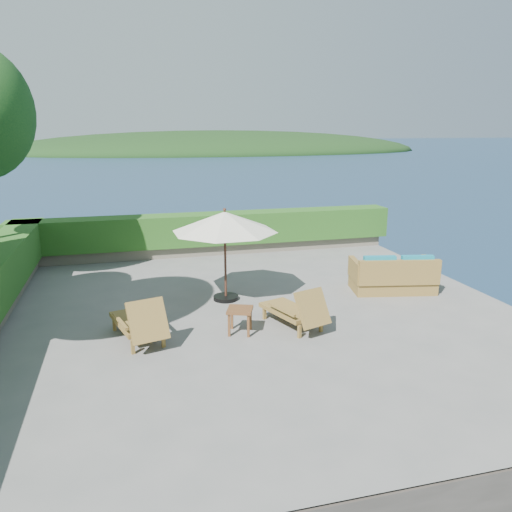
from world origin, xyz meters
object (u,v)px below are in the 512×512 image
object	(u,v)px
patio_umbrella	(225,223)
wicker_loveseat	(393,277)
lounge_left	(140,322)
lounge_right	(296,310)
side_table	(240,313)

from	to	relation	value
patio_umbrella	wicker_loveseat	bearing A→B (deg)	-6.22
patio_umbrella	lounge_left	size ratio (longest dim) A/B	1.76
lounge_left	patio_umbrella	bearing A→B (deg)	27.80
patio_umbrella	lounge_left	bearing A→B (deg)	-136.59
lounge_left	lounge_right	world-z (taller)	lounge_left
lounge_left	wicker_loveseat	xyz separation A→B (m)	(6.36, 1.53, -0.02)
lounge_right	side_table	bearing A→B (deg)	159.52
lounge_right	wicker_loveseat	world-z (taller)	wicker_loveseat
patio_umbrella	side_table	xyz separation A→B (m)	(-0.12, -2.08, -1.47)
patio_umbrella	lounge_left	distance (m)	3.26
lounge_right	side_table	xyz separation A→B (m)	(-1.20, 0.02, 0.04)
lounge_left	side_table	xyz separation A→B (m)	(1.98, -0.09, 0.02)
lounge_left	wicker_loveseat	bearing A→B (deg)	-2.11
lounge_left	lounge_right	bearing A→B (deg)	-17.64
side_table	wicker_loveseat	size ratio (longest dim) A/B	0.29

